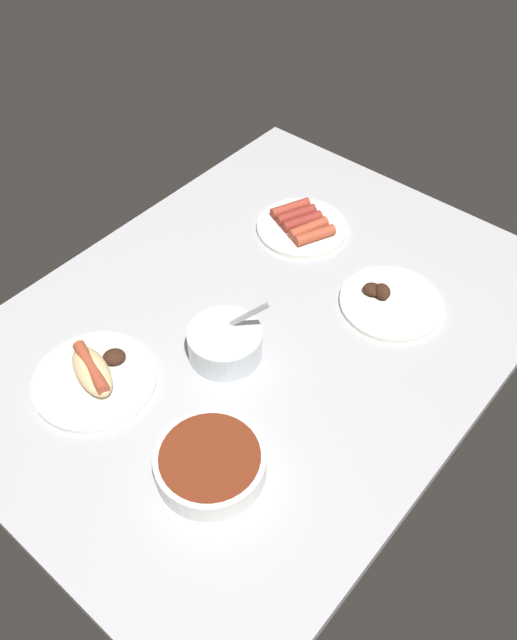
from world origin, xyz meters
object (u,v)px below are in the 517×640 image
plate_sausages (302,225)px  plate_grilled_meat (389,301)px  plate_hotdog_assembled (94,375)px  bowl_coleslaw (226,342)px  bowl_chili (210,463)px

plate_sausages → plate_grilled_meat: (-7.51, -28.98, -0.49)cm
plate_hotdog_assembled → bowl_coleslaw: bearing=-34.7°
plate_hotdog_assembled → bowl_chili: bearing=-89.7°
plate_sausages → plate_hotdog_assembled: size_ratio=0.91×
plate_grilled_meat → bowl_coleslaw: bowl_coleslaw is taller
plate_sausages → plate_grilled_meat: plate_grilled_meat is taller
bowl_chili → plate_hotdog_assembled: (-0.13, 29.76, -0.85)cm
plate_sausages → plate_grilled_meat: 29.94cm
plate_sausages → plate_hotdog_assembled: 60.78cm
plate_sausages → plate_hotdog_assembled: plate_hotdog_assembled is taller
plate_grilled_meat → plate_hotdog_assembled: plate_hotdog_assembled is taller
bowl_chili → plate_sausages: bearing=24.3°
plate_hotdog_assembled → plate_sausages: bearing=-2.3°
bowl_coleslaw → plate_grilled_meat: bearing=-27.6°
bowl_chili → plate_hotdog_assembled: 29.78cm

